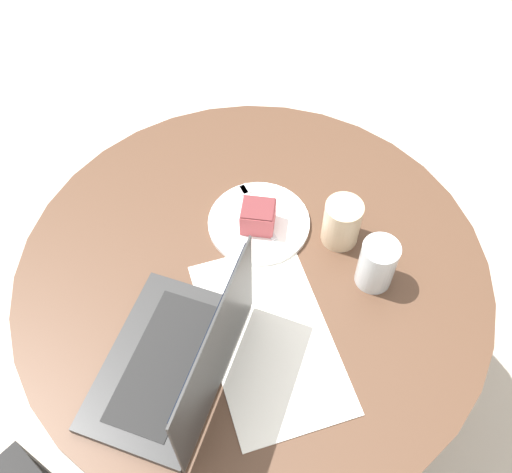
{
  "coord_description": "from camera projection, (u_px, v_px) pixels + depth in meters",
  "views": [
    {
      "loc": [
        -0.61,
        0.27,
        1.84
      ],
      "look_at": [
        0.05,
        -0.03,
        0.79
      ],
      "focal_mm": 42.0,
      "sensor_mm": 36.0,
      "label": 1
    }
  ],
  "objects": [
    {
      "name": "laptop",
      "position": [
        179.0,
        361.0,
        1.11
      ],
      "size": [
        0.41,
        0.4,
        0.26
      ],
      "rotation": [
        0.0,
        0.0,
        5.52
      ],
      "color": "#2D2D2D",
      "rests_on": "dining_table"
    },
    {
      "name": "paper_document",
      "position": [
        269.0,
        336.0,
        1.19
      ],
      "size": [
        0.43,
        0.28,
        0.0
      ],
      "rotation": [
        0.0,
        0.0,
        -0.12
      ],
      "color": "white",
      "rests_on": "dining_table"
    },
    {
      "name": "coffee_glass",
      "position": [
        341.0,
        222.0,
        1.28
      ],
      "size": [
        0.08,
        0.08,
        0.11
      ],
      "color": "#C6AD89",
      "rests_on": "dining_table"
    },
    {
      "name": "fork",
      "position": [
        254.0,
        206.0,
        1.36
      ],
      "size": [
        0.17,
        0.03,
        0.0
      ],
      "rotation": [
        0.0,
        0.0,
        6.32
      ],
      "color": "silver",
      "rests_on": "plate"
    },
    {
      "name": "ground_plane",
      "position": [
        254.0,
        394.0,
        1.89
      ],
      "size": [
        12.0,
        12.0,
        0.0
      ],
      "primitive_type": "plane",
      "color": "#B7AD9E"
    },
    {
      "name": "plate",
      "position": [
        259.0,
        223.0,
        1.34
      ],
      "size": [
        0.23,
        0.23,
        0.01
      ],
      "color": "white",
      "rests_on": "dining_table"
    },
    {
      "name": "cake_slice",
      "position": [
        258.0,
        217.0,
        1.31
      ],
      "size": [
        0.09,
        0.1,
        0.06
      ],
      "rotation": [
        0.0,
        0.0,
        1.01
      ],
      "color": "#B74C51",
      "rests_on": "plate"
    },
    {
      "name": "dining_table",
      "position": [
        253.0,
        305.0,
        1.41
      ],
      "size": [
        1.02,
        1.02,
        0.75
      ],
      "color": "#4C3323",
      "rests_on": "ground_plane"
    },
    {
      "name": "water_glass",
      "position": [
        377.0,
        264.0,
        1.22
      ],
      "size": [
        0.08,
        0.08,
        0.12
      ],
      "color": "silver",
      "rests_on": "dining_table"
    }
  ]
}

